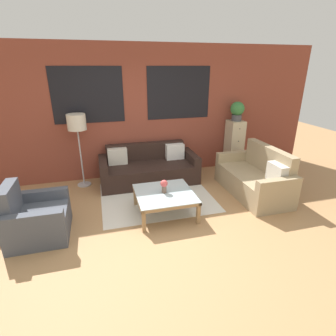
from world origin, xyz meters
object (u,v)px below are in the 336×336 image
(floor_lamp, at_px, (77,125))
(drawer_cabinet, at_px, (234,145))
(armchair_corner, at_px, (36,219))
(settee_vintage, at_px, (255,179))
(coffee_table, at_px, (165,196))
(potted_plant, at_px, (237,110))
(couch_dark, at_px, (149,169))
(flower_vase, at_px, (164,185))

(floor_lamp, bearing_deg, drawer_cabinet, 1.10)
(armchair_corner, bearing_deg, settee_vintage, 5.76)
(armchair_corner, relative_size, floor_lamp, 0.58)
(coffee_table, bearing_deg, settee_vintage, 8.52)
(armchair_corner, relative_size, coffee_table, 0.91)
(armchair_corner, distance_m, floor_lamp, 2.03)
(settee_vintage, relative_size, potted_plant, 3.82)
(armchair_corner, bearing_deg, coffee_table, 3.07)
(settee_vintage, relative_size, drawer_cabinet, 1.41)
(couch_dark, distance_m, armchair_corner, 2.48)
(coffee_table, bearing_deg, drawer_cabinet, 37.37)
(armchair_corner, height_order, potted_plant, potted_plant)
(settee_vintage, distance_m, flower_vase, 1.92)
(drawer_cabinet, bearing_deg, couch_dark, -174.10)
(settee_vintage, height_order, drawer_cabinet, drawer_cabinet)
(settee_vintage, distance_m, drawer_cabinet, 1.39)
(settee_vintage, xyz_separation_m, armchair_corner, (-3.84, -0.39, -0.03))
(couch_dark, xyz_separation_m, flower_vase, (-0.01, -1.40, 0.25))
(flower_vase, bearing_deg, couch_dark, 89.44)
(coffee_table, distance_m, flower_vase, 0.19)
(floor_lamp, bearing_deg, coffee_table, -49.05)
(drawer_cabinet, bearing_deg, armchair_corner, -157.03)
(couch_dark, relative_size, armchair_corner, 2.37)
(armchair_corner, height_order, drawer_cabinet, drawer_cabinet)
(coffee_table, xyz_separation_m, floor_lamp, (-1.35, 1.56, 0.93))
(settee_vintage, bearing_deg, flower_vase, -171.79)
(potted_plant, bearing_deg, couch_dark, -174.10)
(couch_dark, distance_m, drawer_cabinet, 2.16)
(couch_dark, xyz_separation_m, potted_plant, (2.12, 0.22, 1.13))
(coffee_table, distance_m, drawer_cabinet, 2.69)
(armchair_corner, bearing_deg, couch_dark, 37.61)
(armchair_corner, xyz_separation_m, flower_vase, (1.95, 0.11, 0.25))
(armchair_corner, distance_m, potted_plant, 4.58)
(couch_dark, height_order, drawer_cabinet, drawer_cabinet)
(coffee_table, bearing_deg, potted_plant, 37.37)
(settee_vintage, relative_size, floor_lamp, 1.11)
(drawer_cabinet, bearing_deg, floor_lamp, -178.90)
(floor_lamp, distance_m, potted_plant, 3.49)
(flower_vase, bearing_deg, armchair_corner, -176.65)
(settee_vintage, relative_size, armchair_corner, 1.91)
(armchair_corner, distance_m, flower_vase, 1.97)
(couch_dark, bearing_deg, drawer_cabinet, 5.90)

